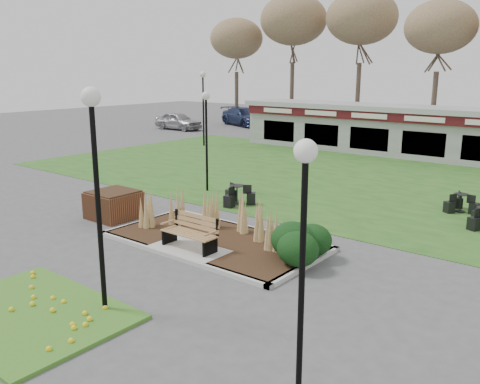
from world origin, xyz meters
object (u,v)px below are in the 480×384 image
Objects in this scene: park_bench at (191,232)px; car_blue at (244,117)px; car_black at (295,121)px; food_pavilion at (433,133)px; lamp_post_near_left at (95,152)px; car_silver at (178,121)px; bistro_set_b at (460,206)px; lamp_post_near_right at (304,217)px; lamp_post_far_left at (203,92)px; brick_planter at (114,204)px; lamp_post_mid_left at (206,119)px; bistro_set_a at (237,198)px.

park_bench is 32.94m from car_blue.
car_black is at bearing 117.22° from park_bench.
lamp_post_near_left is at bearing -87.34° from food_pavilion.
food_pavilion is 21.62m from car_silver.
bistro_set_b is 29.81m from car_blue.
lamp_post_near_right is 0.93× the size of car_silver.
lamp_post_far_left reaches higher than lamp_post_near_left.
lamp_post_near_left is at bearing -73.80° from park_bench.
brick_planter is (-4.40, 0.75, -0.11)m from park_bench.
food_pavilion reaches higher than brick_planter.
lamp_post_mid_left is 22.80m from car_silver.
car_black is at bearing 113.53° from lamp_post_mid_left.
lamp_post_far_left reaches higher than bistro_set_b.
lamp_post_near_right is 36.34m from car_black.
brick_planter is 0.37× the size of lamp_post_mid_left.
lamp_post_near_right is 36.86m from car_silver.
lamp_post_near_right is 12.04m from bistro_set_a.
brick_planter is 27.63m from car_black.
car_silver is 9.85m from car_black.
bistro_set_a is (-2.22, 4.75, -0.33)m from park_bench.
lamp_post_near_left is 23.88m from lamp_post_far_left.
bistro_set_b is 0.28× the size of car_silver.
lamp_post_near_right reaches higher than bistro_set_b.
bistro_set_b is (4.66, -10.79, -1.24)m from food_pavilion.
car_blue reaches higher than brick_planter.
bistro_set_b is (4.66, 8.93, -0.35)m from park_bench.
bistro_set_a is at bearing -21.79° from lamp_post_mid_left.
lamp_post_near_left is 11.04m from lamp_post_mid_left.
car_silver is at bearing 145.34° from lamp_post_far_left.
lamp_post_mid_left is (-10.47, 9.45, 0.03)m from lamp_post_near_right.
car_silver reaches higher than park_bench.
lamp_post_mid_left is (-0.20, 4.95, 2.51)m from brick_planter.
lamp_post_near_right is (10.27, -4.50, 2.48)m from brick_planter.
lamp_post_near_right is 0.83× the size of lamp_post_far_left.
brick_planter is at bearing -103.06° from food_pavilion.
lamp_post_mid_left is 0.84× the size of lamp_post_far_left.
bistro_set_b is at bearing 62.44° from park_bench.
lamp_post_far_left is 19.48m from bistro_set_b.
park_bench is 0.41× the size of lamp_post_mid_left.
car_silver is at bearing 138.45° from lamp_post_mid_left.
lamp_post_near_left is 36.74m from car_blue.
food_pavilion is 5.06× the size of lamp_post_far_left.
park_bench is 7.71m from lamp_post_mid_left.
lamp_post_mid_left is 3.36× the size of bistro_set_b.
car_blue is (-25.10, 30.50, -2.15)m from lamp_post_near_right.
car_silver is (-27.45, 24.50, -2.21)m from lamp_post_near_right.
bistro_set_a is at bearing -98.43° from food_pavilion.
car_black is at bearing 115.96° from lamp_post_near_left.
car_black is (-13.76, 26.75, 0.13)m from park_bench.
lamp_post_mid_left is 0.94× the size of car_silver.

